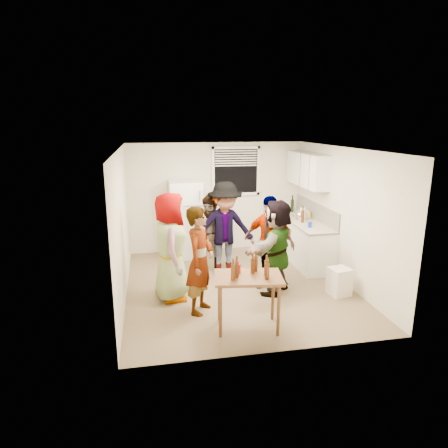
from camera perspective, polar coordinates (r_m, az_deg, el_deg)
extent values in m
cube|color=white|center=(8.87, -5.46, 0.67)|extent=(0.70, 0.70, 1.70)
cube|color=white|center=(8.86, 11.07, -2.37)|extent=(0.60, 2.20, 0.86)
cube|color=beige|center=(8.74, 11.21, 0.46)|extent=(0.64, 2.22, 0.04)
cube|color=#AEA99F|center=(8.81, 13.00, 1.81)|extent=(0.03, 2.20, 0.36)
cube|color=white|center=(8.79, 11.86, 7.60)|extent=(0.34, 1.60, 0.70)
cylinder|color=white|center=(8.72, 11.12, 0.57)|extent=(0.12, 0.12, 0.26)
cylinder|color=black|center=(9.49, 9.69, 1.74)|extent=(0.07, 0.07, 0.29)
cylinder|color=#47230C|center=(8.51, 11.12, 0.23)|extent=(0.07, 0.07, 0.26)
cylinder|color=#1027CC|center=(8.14, 12.12, -0.45)|extent=(0.08, 0.08, 0.11)
cube|color=#F4E25E|center=(9.01, 12.00, 1.43)|extent=(0.02, 0.17, 0.14)
cube|color=white|center=(7.29, 16.13, -7.84)|extent=(0.39, 0.39, 0.49)
cylinder|color=#47230C|center=(5.67, 1.82, -7.65)|extent=(0.06, 0.06, 0.23)
cylinder|color=red|center=(5.85, 1.91, -6.93)|extent=(0.10, 0.10, 0.13)
imported|color=gray|center=(7.04, -7.39, -10.43)|extent=(1.84, 0.91, 0.58)
imported|color=#141933|center=(6.56, -3.35, -12.26)|extent=(1.79, 1.36, 0.41)
imported|color=#553523|center=(8.17, -1.68, -6.71)|extent=(1.17, 1.71, 0.59)
imported|color=#3A3B3F|center=(8.00, 0.12, -7.18)|extent=(1.40, 1.98, 0.69)
imported|color=black|center=(7.48, 6.22, -8.85)|extent=(1.91, 1.90, 0.41)
imported|color=#EB694A|center=(7.28, 7.30, -9.54)|extent=(2.28, 2.27, 0.49)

